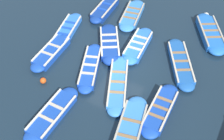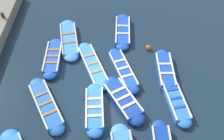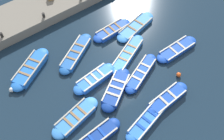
{
  "view_description": "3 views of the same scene",
  "coord_description": "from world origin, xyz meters",
  "px_view_note": "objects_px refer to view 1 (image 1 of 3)",
  "views": [
    {
      "loc": [
        -5.21,
        10.29,
        11.38
      ],
      "look_at": [
        -0.23,
        0.97,
        0.53
      ],
      "focal_mm": 50.0,
      "sensor_mm": 36.0,
      "label": 1
    },
    {
      "loc": [
        0.6,
        -8.58,
        11.56
      ],
      "look_at": [
        0.38,
        0.88,
        0.31
      ],
      "focal_mm": 42.0,
      "sensor_mm": 36.0,
      "label": 2
    },
    {
      "loc": [
        7.56,
        -6.35,
        13.98
      ],
      "look_at": [
        -0.3,
        -0.34,
        0.21
      ],
      "focal_mm": 42.0,
      "sensor_mm": 36.0,
      "label": 3
    }
  ],
  "objects_px": {
    "boat_inner_gap": "(132,15)",
    "boat_near_quay": "(52,114)",
    "boat_centre": "(118,84)",
    "boat_broadside": "(52,52)",
    "boat_stern_in": "(181,63)",
    "buoy_yellow_far": "(206,15)",
    "boat_drifting": "(210,33)",
    "boat_outer_left": "(105,9)",
    "buoy_orange_near": "(131,56)",
    "boat_far_corner": "(129,130)",
    "boat_end_of_row": "(138,45)",
    "buoy_white_drifting": "(43,81)",
    "boat_tucked": "(110,44)",
    "boat_mid_row": "(160,110)",
    "boat_alongside": "(90,67)",
    "boat_outer_right": "(67,30)"
  },
  "relations": [
    {
      "from": "boat_mid_row",
      "to": "buoy_yellow_far",
      "type": "xyz_separation_m",
      "value": [
        0.23,
        -8.01,
        -0.01
      ]
    },
    {
      "from": "boat_drifting",
      "to": "boat_far_corner",
      "type": "bearing_deg",
      "value": 81.26
    },
    {
      "from": "boat_outer_right",
      "to": "boat_inner_gap",
      "type": "bearing_deg",
      "value": -130.56
    },
    {
      "from": "boat_broadside",
      "to": "boat_outer_left",
      "type": "bearing_deg",
      "value": -97.33
    },
    {
      "from": "boat_stern_in",
      "to": "buoy_yellow_far",
      "type": "relative_size",
      "value": 11.79
    },
    {
      "from": "boat_centre",
      "to": "boat_near_quay",
      "type": "xyz_separation_m",
      "value": [
        1.74,
        2.97,
        -0.01
      ]
    },
    {
      "from": "boat_outer_left",
      "to": "buoy_orange_near",
      "type": "bearing_deg",
      "value": 136.69
    },
    {
      "from": "boat_stern_in",
      "to": "boat_end_of_row",
      "type": "xyz_separation_m",
      "value": [
        2.5,
        -0.2,
        0.03
      ]
    },
    {
      "from": "boat_far_corner",
      "to": "boat_mid_row",
      "type": "bearing_deg",
      "value": -114.97
    },
    {
      "from": "boat_inner_gap",
      "to": "buoy_orange_near",
      "type": "relative_size",
      "value": 9.79
    },
    {
      "from": "buoy_yellow_far",
      "to": "boat_far_corner",
      "type": "bearing_deg",
      "value": 86.93
    },
    {
      "from": "boat_end_of_row",
      "to": "boat_inner_gap",
      "type": "distance_m",
      "value": 2.84
    },
    {
      "from": "boat_alongside",
      "to": "buoy_yellow_far",
      "type": "height_order",
      "value": "boat_alongside"
    },
    {
      "from": "boat_mid_row",
      "to": "boat_drifting",
      "type": "relative_size",
      "value": 0.9
    },
    {
      "from": "boat_centre",
      "to": "boat_broadside",
      "type": "distance_m",
      "value": 4.17
    },
    {
      "from": "boat_centre",
      "to": "buoy_yellow_far",
      "type": "height_order",
      "value": "boat_centre"
    },
    {
      "from": "boat_inner_gap",
      "to": "buoy_yellow_far",
      "type": "relative_size",
      "value": 10.82
    },
    {
      "from": "boat_end_of_row",
      "to": "boat_drifting",
      "type": "xyz_separation_m",
      "value": [
        -3.17,
        -2.88,
        0.0
      ]
    },
    {
      "from": "boat_alongside",
      "to": "boat_far_corner",
      "type": "xyz_separation_m",
      "value": [
        -3.39,
        2.44,
        -0.01
      ]
    },
    {
      "from": "boat_broadside",
      "to": "boat_centre",
      "type": "bearing_deg",
      "value": 175.36
    },
    {
      "from": "boat_inner_gap",
      "to": "buoy_orange_near",
      "type": "height_order",
      "value": "boat_inner_gap"
    },
    {
      "from": "boat_drifting",
      "to": "buoy_orange_near",
      "type": "bearing_deg",
      "value": 50.35
    },
    {
      "from": "boat_broadside",
      "to": "boat_inner_gap",
      "type": "bearing_deg",
      "value": -114.9
    },
    {
      "from": "buoy_orange_near",
      "to": "boat_tucked",
      "type": "bearing_deg",
      "value": -13.21
    },
    {
      "from": "boat_broadside",
      "to": "buoy_white_drifting",
      "type": "distance_m",
      "value": 2.03
    },
    {
      "from": "boat_near_quay",
      "to": "boat_tucked",
      "type": "height_order",
      "value": "boat_tucked"
    },
    {
      "from": "boat_outer_left",
      "to": "boat_tucked",
      "type": "xyz_separation_m",
      "value": [
        -1.79,
        2.72,
        -0.0
      ]
    },
    {
      "from": "boat_outer_right",
      "to": "boat_tucked",
      "type": "height_order",
      "value": "boat_tucked"
    },
    {
      "from": "boat_drifting",
      "to": "buoy_yellow_far",
      "type": "height_order",
      "value": "boat_drifting"
    },
    {
      "from": "buoy_orange_near",
      "to": "boat_alongside",
      "type": "bearing_deg",
      "value": 49.34
    },
    {
      "from": "boat_alongside",
      "to": "boat_mid_row",
      "type": "bearing_deg",
      "value": 168.58
    },
    {
      "from": "boat_stern_in",
      "to": "boat_mid_row",
      "type": "bearing_deg",
      "value": 93.38
    },
    {
      "from": "buoy_yellow_far",
      "to": "boat_drifting",
      "type": "bearing_deg",
      "value": 113.05
    },
    {
      "from": "boat_inner_gap",
      "to": "boat_near_quay",
      "type": "relative_size",
      "value": 0.98
    },
    {
      "from": "boat_outer_right",
      "to": "boat_outer_left",
      "type": "bearing_deg",
      "value": -108.1
    },
    {
      "from": "boat_outer_left",
      "to": "buoy_yellow_far",
      "type": "xyz_separation_m",
      "value": [
        -5.69,
        -2.42,
        -0.04
      ]
    },
    {
      "from": "boat_outer_right",
      "to": "boat_centre",
      "type": "xyz_separation_m",
      "value": [
        -4.46,
        2.29,
        -0.0
      ]
    },
    {
      "from": "boat_tucked",
      "to": "buoy_yellow_far",
      "type": "xyz_separation_m",
      "value": [
        -3.9,
        -5.13,
        -0.04
      ]
    },
    {
      "from": "boat_inner_gap",
      "to": "boat_drifting",
      "type": "relative_size",
      "value": 0.93
    },
    {
      "from": "boat_inner_gap",
      "to": "boat_tucked",
      "type": "xyz_separation_m",
      "value": [
        -0.07,
        3.0,
        0.04
      ]
    },
    {
      "from": "boat_stern_in",
      "to": "buoy_orange_near",
      "type": "height_order",
      "value": "boat_stern_in"
    },
    {
      "from": "boat_outer_left",
      "to": "boat_alongside",
      "type": "distance_m",
      "value": 5.08
    },
    {
      "from": "boat_stern_in",
      "to": "boat_far_corner",
      "type": "distance_m",
      "value": 4.9
    },
    {
      "from": "boat_outer_right",
      "to": "boat_mid_row",
      "type": "xyz_separation_m",
      "value": [
        -6.84,
        2.78,
        0.01
      ]
    },
    {
      "from": "boat_end_of_row",
      "to": "buoy_yellow_far",
      "type": "height_order",
      "value": "boat_end_of_row"
    },
    {
      "from": "boat_broadside",
      "to": "boat_drifting",
      "type": "relative_size",
      "value": 0.89
    },
    {
      "from": "buoy_yellow_far",
      "to": "boat_centre",
      "type": "bearing_deg",
      "value": 74.01
    },
    {
      "from": "boat_inner_gap",
      "to": "boat_far_corner",
      "type": "height_order",
      "value": "boat_far_corner"
    },
    {
      "from": "boat_broadside",
      "to": "buoy_orange_near",
      "type": "bearing_deg",
      "value": -156.17
    },
    {
      "from": "boat_end_of_row",
      "to": "buoy_white_drifting",
      "type": "relative_size",
      "value": 10.67
    }
  ]
}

